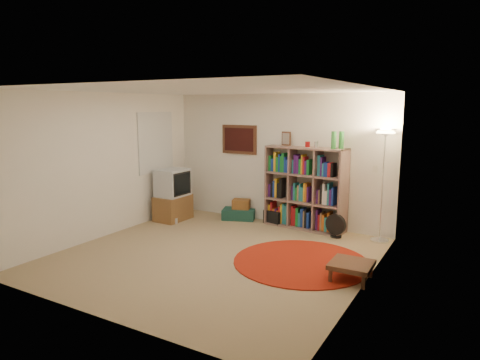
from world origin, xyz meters
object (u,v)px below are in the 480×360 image
object	(u,v)px
side_table	(351,265)
floor_lamp	(385,148)
floor_fan	(336,226)
tv_stand	(173,196)
bookshelf	(304,189)
suitcase	(239,214)

from	to	relation	value
side_table	floor_lamp	bearing A→B (deg)	90.81
floor_fan	tv_stand	bearing A→B (deg)	-158.92
bookshelf	floor_lamp	xyz separation A→B (m)	(1.43, -0.14, 0.84)
floor_lamp	tv_stand	bearing A→B (deg)	-170.75
bookshelf	tv_stand	distance (m)	2.62
bookshelf	side_table	xyz separation A→B (m)	(1.46, -2.01, -0.54)
floor_lamp	suitcase	size ratio (longest dim) A/B	2.55
floor_fan	side_table	bearing A→B (deg)	-53.76
floor_fan	tv_stand	distance (m)	3.25
floor_lamp	bookshelf	bearing A→B (deg)	174.57
tv_stand	side_table	xyz separation A→B (m)	(3.95, -1.24, -0.29)
bookshelf	floor_fan	size ratio (longest dim) A/B	4.36
tv_stand	suitcase	world-z (taller)	tv_stand
floor_fan	side_table	distance (m)	1.86
floor_lamp	suitcase	distance (m)	3.17
side_table	suitcase	bearing A→B (deg)	145.54
floor_fan	suitcase	bearing A→B (deg)	-173.68
floor_lamp	floor_fan	bearing A→B (deg)	-166.90
floor_fan	suitcase	distance (m)	2.10
floor_lamp	floor_fan	world-z (taller)	floor_lamp
bookshelf	suitcase	world-z (taller)	bookshelf
suitcase	floor_fan	bearing A→B (deg)	-26.67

